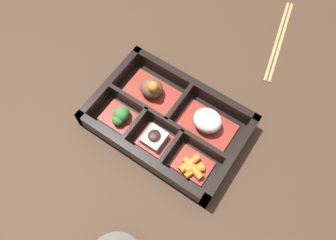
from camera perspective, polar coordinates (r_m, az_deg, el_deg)
ground_plane at (r=0.64m, az=-0.00°, el=-0.98°), size 3.00×3.00×0.00m
bento_base at (r=0.63m, az=-0.00°, el=-0.79°), size 0.29×0.19×0.01m
bento_rim at (r=0.62m, az=-0.14°, el=-0.29°), size 0.29×0.19×0.04m
bowl_stew at (r=0.64m, az=-2.86°, el=5.28°), size 0.11×0.07×0.05m
bowl_rice at (r=0.61m, az=6.82°, el=-0.35°), size 0.11×0.07×0.05m
bowl_greens at (r=0.63m, az=-8.26°, el=0.71°), size 0.07×0.05×0.03m
bowl_tofu at (r=0.60m, az=-2.53°, el=-3.16°), size 0.06×0.05×0.03m
bowl_carrots at (r=0.59m, az=4.24°, el=-7.98°), size 0.07×0.06×0.02m
chopsticks at (r=0.79m, az=18.87°, el=13.14°), size 0.07×0.23×0.01m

